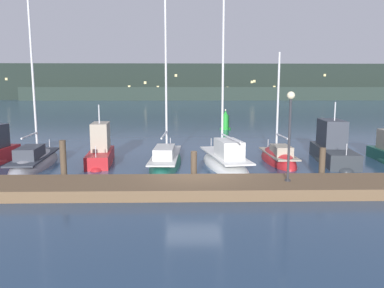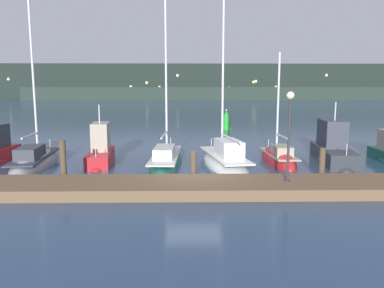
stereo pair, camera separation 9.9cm
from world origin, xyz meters
name	(u,v)px [view 2 (the right image)]	position (x,y,z in m)	size (l,w,h in m)	color
ground_plane	(193,182)	(0.00, 0.00, 0.00)	(400.00, 400.00, 0.00)	navy
dock	(194,187)	(0.00, -1.59, 0.23)	(31.74, 2.80, 0.45)	brown
mooring_pile_1	(63,162)	(-5.92, 0.06, 0.98)	(0.28, 0.28, 1.97)	#4C3D2D
mooring_pile_2	(193,167)	(0.00, 0.06, 0.72)	(0.28, 0.28, 1.44)	#4C3D2D
mooring_pile_3	(322,165)	(5.92, 0.06, 0.79)	(0.28, 0.28, 1.58)	#4C3D2D
sailboat_berth_2	(35,164)	(-8.73, 3.87, 0.11)	(2.37, 7.00, 10.93)	gray
motorboat_berth_3	(101,155)	(-5.24, 4.54, 0.47)	(1.80, 4.70, 3.80)	red
sailboat_berth_4	(166,162)	(-1.48, 4.13, 0.13)	(1.99, 7.48, 11.19)	#195647
sailboat_berth_5	(225,163)	(1.79, 3.31, 0.21)	(2.91, 6.95, 9.55)	white
sailboat_berth_6	(278,161)	(5.05, 4.65, 0.08)	(1.67, 5.24, 7.15)	red
motorboat_berth_7	(333,154)	(8.25, 4.66, 0.48)	(2.47, 6.01, 4.01)	#2D3338
channel_buoy	(226,122)	(3.83, 21.52, 0.78)	(1.12, 1.12, 2.07)	green
dock_lamppost	(289,121)	(3.88, -1.58, 2.95)	(0.32, 0.32, 3.71)	#2D2D33
hillside_backdrop	(193,83)	(2.28, 117.03, 5.56)	(240.00, 23.00, 12.03)	#1E2823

